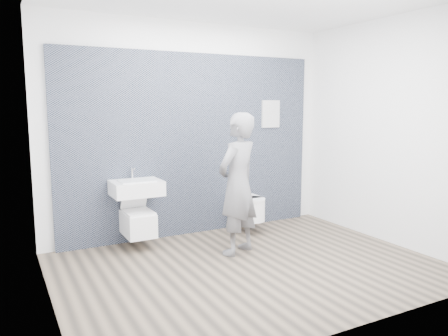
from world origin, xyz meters
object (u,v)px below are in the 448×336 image
toilet_rounded (248,208)px  visitor (238,184)px  washbasin (136,187)px  toilet_square (138,222)px

toilet_rounded → visitor: size_ratio=0.35×
washbasin → toilet_rounded: size_ratio=1.03×
washbasin → toilet_square: 0.42m
toilet_square → visitor: (0.97, -0.74, 0.50)m
toilet_square → washbasin: bearing=90.0°
toilet_square → visitor: size_ratio=0.38×
toilet_square → toilet_rounded: 1.54m
washbasin → visitor: bearing=-38.0°
toilet_square → toilet_rounded: toilet_square is taller
visitor → toilet_rounded: bearing=-153.8°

